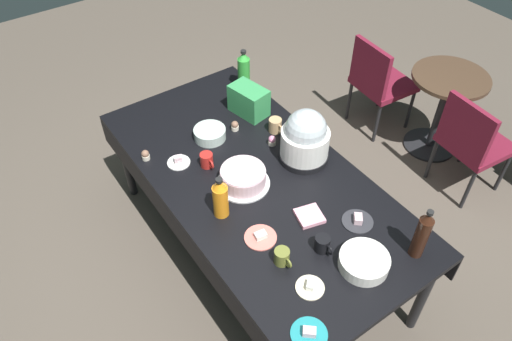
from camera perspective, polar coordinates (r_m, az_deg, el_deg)
ground at (r=3.51m, az=-0.00°, el=-9.34°), size 9.00×9.00×0.00m
potluck_table at (r=2.98m, az=-0.00°, el=-1.53°), size 2.20×1.10×0.75m
frosted_layer_cake at (r=2.85m, az=-1.52°, el=-0.83°), size 0.32×0.32×0.12m
slow_cooker at (r=2.96m, az=5.78°, el=3.78°), size 0.31×0.31×0.36m
glass_salad_bowl at (r=3.19m, az=-5.43°, el=4.32°), size 0.21×0.21×0.07m
ceramic_snack_bowl at (r=2.56m, az=12.53°, el=-10.39°), size 0.26×0.26×0.07m
dessert_plate_teal at (r=2.34m, az=6.24°, el=-18.45°), size 0.17×0.17×0.04m
dessert_plate_charcoal at (r=2.75m, az=11.82°, el=-5.77°), size 0.17×0.17×0.05m
dessert_plate_cream at (r=2.46m, az=6.35°, el=-13.41°), size 0.14×0.14×0.04m
dessert_plate_white at (r=3.05m, az=-9.06°, el=1.05°), size 0.14×0.14×0.06m
dessert_plate_coral at (r=2.62m, az=0.53°, el=-7.79°), size 0.18×0.18×0.04m
cupcake_cocoa at (r=3.10m, az=-12.82°, el=1.77°), size 0.05×0.05×0.07m
cupcake_vanilla at (r=3.13m, az=1.89°, el=3.52°), size 0.05×0.05×0.07m
cupcake_mint at (r=3.24m, az=-2.49°, el=5.25°), size 0.05×0.05×0.07m
soda_bottle_orange_juice at (r=2.65m, az=-4.19°, el=-3.24°), size 0.09×0.09×0.27m
soda_bottle_lime_soda at (r=3.56m, az=-1.44°, el=11.56°), size 0.09×0.09×0.31m
soda_bottle_cola at (r=2.59m, az=18.86°, el=-7.11°), size 0.07×0.07×0.33m
coffee_mug_olive at (r=2.51m, az=3.08°, el=-10.06°), size 0.12×0.08×0.09m
coffee_mug_tan at (r=3.22m, az=2.29°, el=5.29°), size 0.13×0.09×0.10m
coffee_mug_black at (r=2.57m, az=7.81°, el=-8.54°), size 0.12×0.08×0.09m
coffee_mug_red at (r=2.99m, az=-5.77°, el=1.21°), size 0.12×0.08×0.09m
soda_carton at (r=3.35m, az=-0.85°, el=8.19°), size 0.29×0.21×0.20m
paper_napkin_stack at (r=2.73m, az=6.27°, el=-5.31°), size 0.17×0.17×0.02m
maroon_chair_left at (r=4.32m, az=14.16°, el=10.26°), size 0.47×0.47×0.85m
maroon_chair_right at (r=3.91m, az=23.95°, el=3.27°), size 0.48×0.48×0.85m
round_cafe_table at (r=4.23m, az=21.15°, el=7.78°), size 0.60×0.60×0.72m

